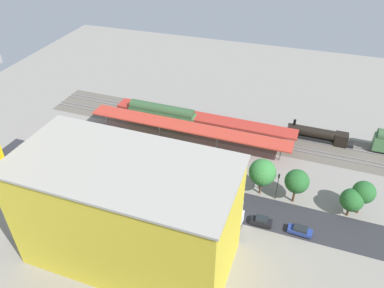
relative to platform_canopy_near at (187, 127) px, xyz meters
The scene contains 24 objects.
ground_plane 19.32m from the platform_canopy_near, 132.62° to the left, with size 179.24×179.24×0.00m, color gray.
rail_bed 15.73m from the platform_canopy_near, 147.46° to the right, with size 112.02×13.20×0.01m, color #665E54.
street_asphalt 23.35m from the platform_canopy_near, 123.75° to the left, with size 112.02×9.00×0.01m, color #2D2D33.
track_rails 15.68m from the platform_canopy_near, 147.46° to the right, with size 111.98×9.98×0.12m.
platform_canopy_near is the anchor object (origin of this frame).
platform_canopy_far 6.90m from the platform_canopy_near, 109.12° to the right, with size 49.54×6.02×3.98m.
locomotive 34.26m from the platform_canopy_near, 161.69° to the right, with size 16.70×3.06×4.93m.
freight_coach_far 10.78m from the platform_canopy_near, 31.08° to the right, with size 19.02×3.61×6.16m.
parked_car_0 37.98m from the platform_canopy_near, 143.24° to the left, with size 4.69×2.16×1.59m.
parked_car_1 32.40m from the platform_canopy_near, 135.36° to the left, with size 4.13×1.88×1.79m.
parked_car_2 27.78m from the platform_canopy_near, 125.25° to the left, with size 4.70×1.99×1.83m.
parked_car_3 23.86m from the platform_canopy_near, 111.96° to the left, with size 4.77×2.09×1.78m.
construction_building 37.13m from the platform_canopy_near, 93.29° to the left, with size 34.85×17.03×20.12m, color yellow.
construction_roof_slab 40.02m from the platform_canopy_near, 93.29° to the left, with size 35.45×17.63×0.40m, color #ADA89E.
box_truck_0 28.06m from the platform_canopy_near, 121.81° to the left, with size 9.74×3.58×3.18m.
box_truck_1 22.33m from the platform_canopy_near, 91.88° to the left, with size 8.88×2.50×3.47m.
box_truck_2 26.19m from the platform_canopy_near, 123.64° to the left, with size 8.89×2.82×3.26m.
street_tree_0 18.39m from the platform_canopy_near, 54.83° to the left, with size 6.37×6.37×7.94m.
street_tree_1 15.17m from the platform_canopy_near, 112.36° to the left, with size 6.09×6.09×8.47m.
street_tree_2 41.68m from the platform_canopy_near, 159.27° to the left, with size 4.58×4.58×6.44m.
street_tree_3 31.54m from the platform_canopy_near, 153.44° to the left, with size 4.97×4.97×7.99m.
street_tree_4 25.26m from the platform_canopy_near, 146.88° to the left, with size 5.69×5.69×8.65m.
street_tree_5 43.05m from the platform_canopy_near, 161.96° to the left, with size 4.48×4.48×7.78m.
traffic_light 28.54m from the platform_canopy_near, 149.36° to the left, with size 0.50×0.36×6.75m.
Camera 1 is at (-12.86, 60.57, 54.92)m, focal length 34.59 mm.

